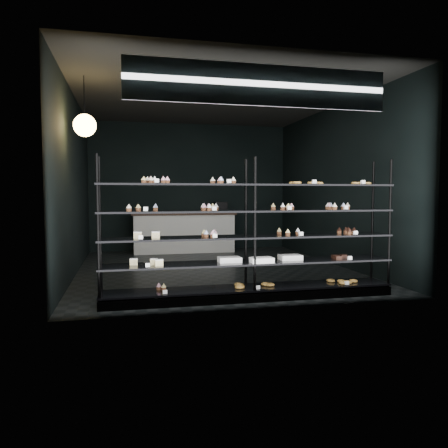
# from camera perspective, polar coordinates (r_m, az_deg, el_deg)

# --- Properties ---
(room) EXTENTS (5.01, 6.01, 3.20)m
(room) POSITION_cam_1_polar(r_m,az_deg,el_deg) (8.27, -1.41, 5.14)
(room) COLOR black
(room) RESTS_ON ground
(display_shelf) EXTENTS (4.00, 0.50, 1.91)m
(display_shelf) POSITION_cam_1_polar(r_m,az_deg,el_deg) (5.94, 3.24, -3.80)
(display_shelf) COLOR black
(display_shelf) RESTS_ON room
(signage) EXTENTS (3.30, 0.05, 0.50)m
(signage) POSITION_cam_1_polar(r_m,az_deg,el_deg) (5.59, 4.79, 17.61)
(signage) COLOR #0E0B3A
(signage) RESTS_ON room
(pendant_lamp) EXTENTS (0.33, 0.33, 0.90)m
(pendant_lamp) POSITION_cam_1_polar(r_m,az_deg,el_deg) (6.98, -17.73, 12.18)
(pendant_lamp) COLOR black
(pendant_lamp) RESTS_ON room
(service_counter) EXTENTS (2.52, 0.65, 1.23)m
(service_counter) POSITION_cam_1_polar(r_m,az_deg,el_deg) (10.74, -5.20, -1.01)
(service_counter) COLOR beige
(service_counter) RESTS_ON room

